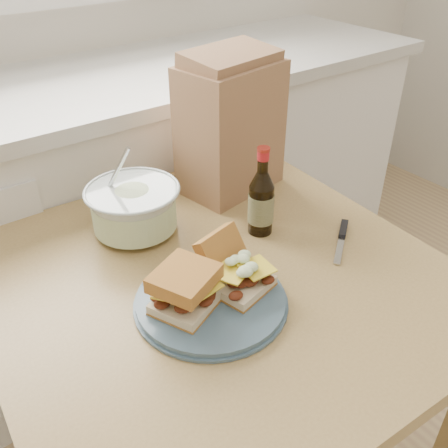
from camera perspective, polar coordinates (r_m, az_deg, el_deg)
cabinet_run at (r=1.75m, az=-14.88°, el=0.50°), size 2.50×0.64×0.94m
dining_table at (r=1.10m, az=-0.73°, el=-10.15°), size 0.94×0.94×0.74m
plate at (r=0.95m, az=-1.51°, el=-8.72°), size 0.28×0.28×0.02m
sandwich_left at (r=0.90m, az=-4.47°, el=-7.41°), size 0.14×0.13×0.08m
sandwich_right at (r=0.96m, az=1.22°, el=-5.20°), size 0.13×0.17×0.09m
coleslaw_bowl at (r=1.14m, az=-10.22°, el=1.56°), size 0.21×0.21×0.21m
beer_bottle at (r=1.11m, az=4.27°, el=2.58°), size 0.06×0.06×0.21m
knife at (r=1.16m, az=13.38°, el=-1.13°), size 0.14×0.11×0.01m
paper_bag at (r=1.26m, az=0.75°, el=10.81°), size 0.27×0.20×0.32m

